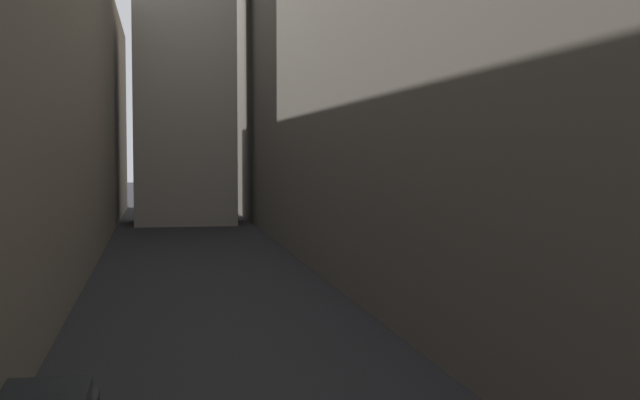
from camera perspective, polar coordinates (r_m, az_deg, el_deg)
The scene contains 2 objects.
ground_plane at distance 39.16m, azimuth -7.44°, elevation -5.65°, with size 264.00×264.00×0.00m, color #232326.
building_block_right at distance 43.67m, azimuth 9.14°, elevation 11.88°, with size 13.85×108.00×25.24m, color #60594F.
Camera 1 is at (-2.18, 9.37, 6.04)m, focal length 48.00 mm.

